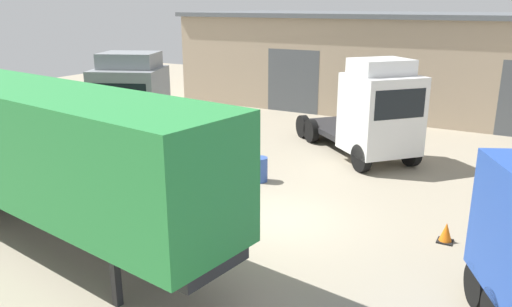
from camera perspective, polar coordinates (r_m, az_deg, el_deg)
The scene contains 7 objects.
ground_plane at distance 14.79m, azimuth 2.44°, elevation -7.58°, with size 60.00×60.00×0.00m, color gray.
warehouse_building at distance 31.74m, azimuth 18.54°, elevation 9.94°, with size 28.63×10.41×5.58m.
tractor_unit_white at distance 20.27m, azimuth 13.28°, elevation 4.46°, with size 6.48×6.16×4.10m.
container_trailer_green at distance 13.31m, azimuth -22.32°, elevation 0.36°, with size 11.17×4.03×4.14m.
tractor_unit_grey at distance 20.49m, azimuth -13.57°, elevation 4.85°, with size 4.83×6.88×4.32m.
oil_drum at distance 17.73m, azimuth 0.40°, elevation -1.83°, with size 0.58×0.58×0.88m.
traffic_cone at distance 14.30m, azimuth 20.88°, elevation -8.50°, with size 0.40×0.40×0.55m.
Camera 1 is at (6.08, -12.03, 6.09)m, focal length 35.00 mm.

